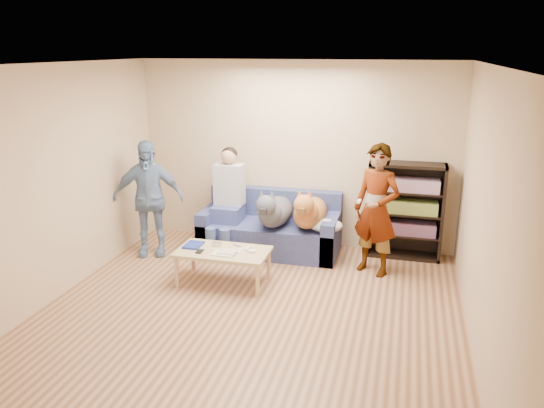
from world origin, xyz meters
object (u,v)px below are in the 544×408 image
(dog_gray, at_px, (274,211))
(bookshelf, at_px, (405,208))
(person_seated, at_px, (227,197))
(person_standing_right, at_px, (376,210))
(person_standing_left, at_px, (148,198))
(coffee_table, at_px, (223,254))
(dog_tan, at_px, (309,212))
(camera_silver, at_px, (217,244))
(sofa, at_px, (271,231))
(notebook_blue, at_px, (193,245))

(dog_gray, distance_m, bookshelf, 1.76)
(person_seated, distance_m, dog_gray, 0.71)
(person_standing_right, relative_size, person_standing_left, 1.04)
(person_seated, xyz_separation_m, coffee_table, (0.31, -1.08, -0.40))
(dog_tan, bearing_deg, person_standing_right, -17.87)
(person_standing_right, xyz_separation_m, dog_gray, (-1.36, 0.21, -0.18))
(dog_gray, height_order, dog_tan, dog_tan)
(dog_gray, height_order, coffee_table, dog_gray)
(person_standing_right, height_order, camera_silver, person_standing_right)
(sofa, relative_size, person_seated, 1.29)
(notebook_blue, height_order, dog_gray, dog_gray)
(sofa, distance_m, dog_tan, 0.69)
(sofa, relative_size, bookshelf, 1.46)
(person_standing_left, distance_m, dog_tan, 2.18)
(person_standing_right, relative_size, camera_silver, 15.03)
(dog_tan, relative_size, coffee_table, 1.07)
(person_standing_right, distance_m, dog_gray, 1.39)
(camera_silver, height_order, sofa, sofa)
(person_standing_left, height_order, bookshelf, person_standing_left)
(notebook_blue, distance_m, coffee_table, 0.41)
(notebook_blue, bearing_deg, camera_silver, 14.04)
(person_standing_right, distance_m, notebook_blue, 2.29)
(person_standing_right, bearing_deg, person_seated, -161.98)
(person_standing_left, bearing_deg, bookshelf, -5.78)
(sofa, bearing_deg, notebook_blue, -120.31)
(dog_tan, bearing_deg, sofa, 166.55)
(camera_silver, bearing_deg, coffee_table, -45.00)
(dog_gray, distance_m, coffee_table, 1.10)
(notebook_blue, relative_size, person_seated, 0.18)
(person_seated, bearing_deg, coffee_table, -73.81)
(notebook_blue, distance_m, sofa, 1.35)
(camera_silver, bearing_deg, sofa, 69.97)
(person_standing_left, bearing_deg, sofa, 0.55)
(notebook_blue, distance_m, bookshelf, 2.85)
(coffee_table, bearing_deg, sofa, 77.11)
(camera_silver, xyz_separation_m, person_seated, (-0.19, 0.96, 0.33))
(person_standing_left, height_order, notebook_blue, person_standing_left)
(notebook_blue, distance_m, dog_tan, 1.62)
(camera_silver, relative_size, coffee_table, 0.10)
(person_standing_right, bearing_deg, sofa, -169.93)
(person_standing_right, xyz_separation_m, person_seated, (-2.05, 0.30, -0.05))
(person_standing_left, bearing_deg, notebook_blue, -52.95)
(person_seated, bearing_deg, person_standing_right, -8.24)
(person_standing_right, distance_m, dog_tan, 0.96)
(person_seated, bearing_deg, camera_silver, -78.60)
(notebook_blue, bearing_deg, coffee_table, -7.13)
(dog_gray, bearing_deg, dog_tan, 9.22)
(person_standing_left, distance_m, coffee_table, 1.51)
(camera_silver, height_order, dog_gray, dog_gray)
(sofa, relative_size, coffee_table, 1.73)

